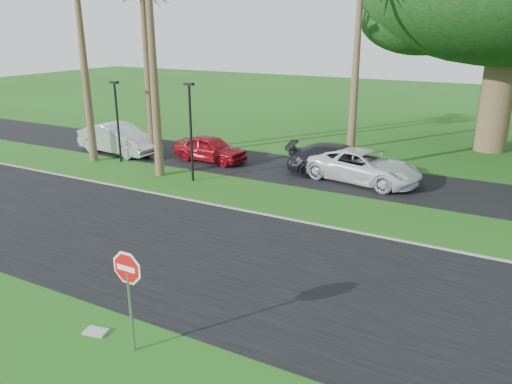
{
  "coord_description": "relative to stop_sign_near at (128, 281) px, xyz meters",
  "views": [
    {
      "loc": [
        7.6,
        -10.22,
        7.1
      ],
      "look_at": [
        0.06,
        3.7,
        1.8
      ],
      "focal_mm": 35.0,
      "sensor_mm": 36.0,
      "label": 1
    }
  ],
  "objects": [
    {
      "name": "curb",
      "position": [
        -0.5,
        9.05,
        -1.74
      ],
      "size": [
        120.0,
        0.12,
        0.06
      ],
      "primitive_type": "cube",
      "color": "gray",
      "rests_on": "ground"
    },
    {
      "name": "streetlight_left",
      "position": [
        -12.0,
        12.5,
        0.72
      ],
      "size": [
        0.45,
        0.25,
        4.34
      ],
      "color": "black",
      "rests_on": "ground"
    },
    {
      "name": "car_dark",
      "position": [
        -0.61,
        15.71,
        -1.01
      ],
      "size": [
        5.59,
        3.3,
        1.52
      ],
      "primitive_type": "imported",
      "rotation": [
        0.0,
        0.0,
        1.81
      ],
      "color": "black",
      "rests_on": "ground"
    },
    {
      "name": "road",
      "position": [
        -0.5,
        5.0,
        -1.76
      ],
      "size": [
        120.0,
        8.0,
        0.02
      ],
      "primitive_type": "cube",
      "color": "black",
      "rests_on": "ground"
    },
    {
      "name": "car_silver",
      "position": [
        -13.35,
        13.88,
        -0.92
      ],
      "size": [
        5.3,
        2.19,
        1.71
      ],
      "primitive_type": "imported",
      "rotation": [
        0.0,
        0.0,
        1.5
      ],
      "color": "silver",
      "rests_on": "ground"
    },
    {
      "name": "streetlight_right",
      "position": [
        -6.5,
        11.5,
        0.88
      ],
      "size": [
        0.45,
        0.25,
        4.64
      ],
      "color": "black",
      "rests_on": "ground"
    },
    {
      "name": "parking_strip",
      "position": [
        -0.5,
        15.5,
        -1.76
      ],
      "size": [
        120.0,
        5.0,
        0.02
      ],
      "primitive_type": "cube",
      "color": "black",
      "rests_on": "ground"
    },
    {
      "name": "car_red",
      "position": [
        -7.73,
        14.92,
        -1.07
      ],
      "size": [
        4.21,
        1.82,
        1.41
      ],
      "primitive_type": "imported",
      "rotation": [
        0.0,
        0.0,
        1.54
      ],
      "color": "maroon",
      "rests_on": "ground"
    },
    {
      "name": "stop_sign_near",
      "position": [
        0.0,
        0.0,
        0.0
      ],
      "size": [
        1.05,
        0.07,
        2.62
      ],
      "color": "gray",
      "rests_on": "ground"
    },
    {
      "name": "car_minivan",
      "position": [
        0.74,
        15.18,
        -1.02
      ],
      "size": [
        5.78,
        3.41,
        1.51
      ],
      "primitive_type": "imported",
      "rotation": [
        0.0,
        0.0,
        1.4
      ],
      "color": "silver",
      "rests_on": "ground"
    },
    {
      "name": "utility_slab",
      "position": [
        -1.29,
        0.08,
        -1.74
      ],
      "size": [
        0.61,
        0.45,
        0.06
      ],
      "primitive_type": "cube",
      "rotation": [
        0.0,
        0.0,
        0.2
      ],
      "color": "#9D9D95",
      "rests_on": "ground"
    },
    {
      "name": "ground",
      "position": [
        -0.5,
        3.0,
        -1.77
      ],
      "size": [
        120.0,
        120.0,
        0.0
      ],
      "primitive_type": "plane",
      "color": "#245615",
      "rests_on": "ground"
    }
  ]
}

